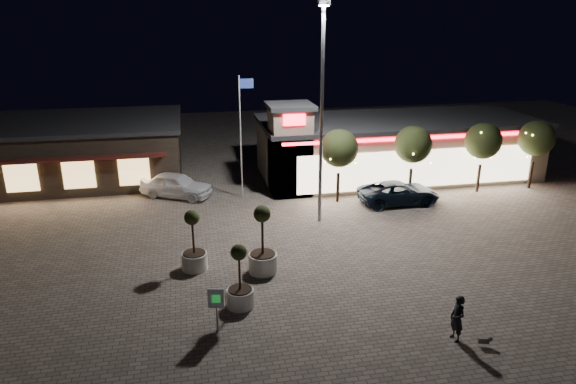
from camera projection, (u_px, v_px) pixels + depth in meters
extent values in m
plane|color=#72665C|center=(321.00, 292.00, 22.60)|extent=(90.00, 90.00, 0.00)
cube|color=gray|center=(396.00, 149.00, 38.61)|extent=(20.00, 8.00, 4.00)
cube|color=#262628|center=(398.00, 120.00, 37.90)|extent=(20.40, 8.40, 0.30)
cube|color=#FFE7BF|center=(419.00, 169.00, 34.99)|extent=(17.00, 0.12, 2.60)
cube|color=#FF142A|center=(422.00, 138.00, 34.26)|extent=(19.00, 0.10, 0.18)
cube|color=gray|center=(290.00, 152.00, 34.21)|extent=(2.60, 2.60, 5.80)
cube|color=#262628|center=(290.00, 106.00, 33.20)|extent=(3.00, 3.00, 0.30)
cube|color=#FF142A|center=(294.00, 120.00, 32.17)|extent=(1.40, 0.10, 0.70)
cube|color=#382D23|center=(69.00, 151.00, 37.88)|extent=(16.00, 10.00, 4.00)
cube|color=#262628|center=(65.00, 122.00, 37.17)|extent=(16.40, 10.40, 0.30)
cube|color=#591E19|center=(51.00, 160.00, 32.62)|extent=(14.40, 0.80, 0.15)
cube|color=#FFCA72|center=(22.00, 178.00, 32.97)|extent=(2.00, 0.12, 1.80)
cube|color=#FFCA72|center=(79.00, 175.00, 33.61)|extent=(2.00, 0.12, 1.80)
cube|color=#FFCA72|center=(134.00, 172.00, 34.26)|extent=(2.00, 0.12, 1.80)
cylinder|color=gray|center=(321.00, 121.00, 28.41)|extent=(0.20, 0.20, 12.00)
cube|color=gray|center=(324.00, 1.00, 26.37)|extent=(0.60, 0.40, 0.35)
cube|color=white|center=(324.00, 6.00, 26.43)|extent=(0.45, 0.30, 0.08)
cylinder|color=white|center=(241.00, 139.00, 32.96)|extent=(0.10, 0.10, 8.00)
cube|color=navy|center=(246.00, 83.00, 31.89)|extent=(0.90, 0.04, 0.60)
cylinder|color=#332319|center=(338.00, 187.00, 33.21)|extent=(0.20, 0.20, 1.92)
sphere|color=#2D3819|center=(339.00, 148.00, 32.35)|extent=(2.42, 2.42, 2.42)
cylinder|color=#332319|center=(410.00, 183.00, 34.14)|extent=(0.20, 0.20, 1.92)
sphere|color=#2D3819|center=(413.00, 144.00, 33.28)|extent=(2.42, 2.42, 2.42)
cylinder|color=#332319|center=(478.00, 178.00, 35.06)|extent=(0.20, 0.20, 1.92)
sphere|color=#2D3819|center=(483.00, 141.00, 34.20)|extent=(2.42, 2.42, 2.42)
cylinder|color=#332319|center=(531.00, 175.00, 35.80)|extent=(0.20, 0.20, 1.92)
sphere|color=#2D3819|center=(537.00, 138.00, 34.94)|extent=(2.42, 2.42, 2.42)
imported|color=black|center=(399.00, 193.00, 32.96)|extent=(5.23, 2.45, 1.45)
imported|color=white|center=(176.00, 185.00, 34.14)|extent=(5.17, 3.97, 1.64)
imported|color=black|center=(457.00, 319.00, 19.01)|extent=(0.51, 0.71, 1.83)
cube|color=#59514C|center=(483.00, 340.00, 18.85)|extent=(0.42, 0.26, 0.21)
sphere|color=#59514C|center=(490.00, 339.00, 18.80)|extent=(0.19, 0.19, 0.19)
cylinder|color=silver|center=(195.00, 261.00, 24.52)|extent=(1.23, 1.23, 0.82)
cylinder|color=black|center=(194.00, 253.00, 24.38)|extent=(1.07, 1.07, 0.06)
cylinder|color=#332319|center=(193.00, 235.00, 24.06)|extent=(0.10, 0.10, 1.85)
sphere|color=#2D3819|center=(192.00, 217.00, 23.77)|extent=(0.72, 0.72, 0.72)
cylinder|color=silver|center=(240.00, 298.00, 21.41)|extent=(1.15, 1.15, 0.76)
cylinder|color=black|center=(240.00, 289.00, 21.28)|extent=(0.99, 0.99, 0.06)
cylinder|color=#332319|center=(239.00, 270.00, 20.99)|extent=(0.10, 0.10, 1.72)
sphere|color=#2D3819|center=(239.00, 252.00, 20.72)|extent=(0.67, 0.67, 0.67)
cylinder|color=silver|center=(263.00, 263.00, 24.25)|extent=(1.36, 1.36, 0.91)
cylinder|color=black|center=(263.00, 254.00, 24.09)|extent=(1.18, 1.18, 0.07)
cylinder|color=#332319|center=(262.00, 233.00, 23.75)|extent=(0.11, 0.11, 2.05)
sphere|color=#2D3819|center=(262.00, 214.00, 23.43)|extent=(0.80, 0.80, 0.80)
cylinder|color=gray|center=(217.00, 319.00, 19.61)|extent=(0.08, 0.08, 1.13)
cube|color=white|center=(216.00, 298.00, 19.32)|extent=(0.61, 0.18, 0.80)
cube|color=#178F2D|center=(216.00, 299.00, 19.29)|extent=(0.33, 0.09, 0.33)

